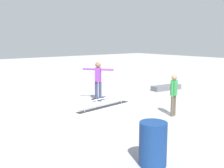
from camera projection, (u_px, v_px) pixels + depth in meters
ground_plane at (126, 109)px, 10.61m from camera, size 60.00×60.00×0.00m
grind_rail at (104, 103)px, 10.87m from camera, size 2.72×0.56×0.38m
skate_ledge at (166, 88)px, 14.51m from camera, size 1.78×0.74×0.25m
skater_main at (98, 79)px, 11.75m from camera, size 0.86×1.18×1.71m
skateboard_main at (99, 98)px, 12.10m from camera, size 0.82×0.32×0.09m
bystander_green_shirt at (174, 93)px, 9.49m from camera, size 0.34×0.20×1.48m
trash_bin at (153, 144)px, 5.81m from camera, size 0.60×0.60×0.96m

